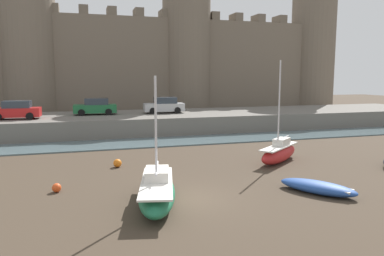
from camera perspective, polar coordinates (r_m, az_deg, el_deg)
ground_plane at (r=17.22m, az=-1.50°, el=-10.70°), size 160.00×160.00×0.00m
water_channel at (r=31.06m, az=-8.60°, el=-2.30°), size 80.00×4.50×0.10m
quay_road at (r=38.05m, az=-10.19°, el=0.77°), size 70.68×10.00×1.73m
castle at (r=49.41m, az=-12.01°, el=11.00°), size 65.81×7.13×21.85m
sailboat_midflat_left at (r=24.74m, az=13.15°, el=-3.64°), size 4.45×3.82×6.49m
sailboat_foreground_right at (r=16.35m, az=-5.37°, el=-9.52°), size 2.78×5.78×5.52m
rowboat_foreground_left at (r=18.85m, az=18.60°, el=-8.50°), size 3.12×3.76×0.57m
mooring_buoy_off_centre at (r=23.29m, az=-11.29°, el=-5.27°), size 0.50×0.50×0.50m
mooring_buoy_near_channel at (r=21.03m, az=-6.16°, el=-6.77°), size 0.37×0.37×0.37m
mooring_buoy_mid_mud at (r=19.18m, az=-19.93°, el=-8.56°), size 0.43×0.43×0.43m
car_quay_centre_east at (r=38.13m, az=-14.49°, el=3.15°), size 4.18×2.04×1.62m
car_quay_west at (r=36.55m, az=-25.23°, el=2.45°), size 4.18×2.04×1.62m
car_quay_centre_west at (r=38.76m, az=-4.26°, el=3.45°), size 4.18×2.04×1.62m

